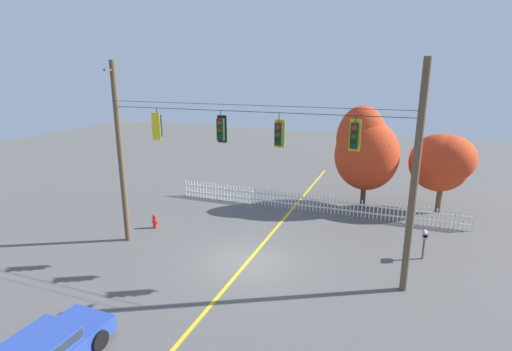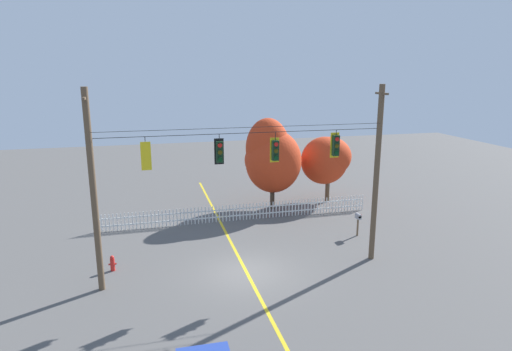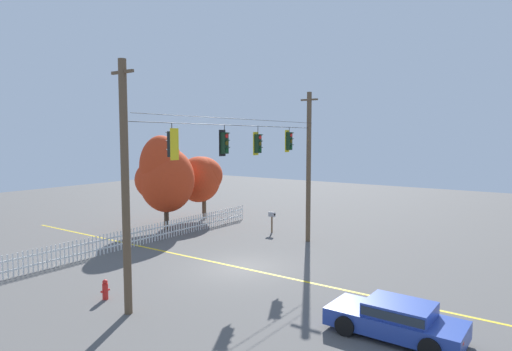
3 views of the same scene
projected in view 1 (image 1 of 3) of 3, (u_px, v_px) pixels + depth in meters
The scene contains 12 objects.
ground at pixel (248, 261), 17.94m from camera, with size 80.00×80.00×0.00m, color #565451.
lane_centerline_stripe at pixel (248, 261), 17.94m from camera, with size 0.16×36.00×0.01m, color gold.
signal_support_span at pixel (247, 165), 16.75m from camera, with size 13.64×1.10×8.94m.
traffic_signal_westbound_side at pixel (158, 126), 17.88m from camera, with size 0.43×0.38×1.44m.
traffic_signal_eastbound_side at pixel (221, 129), 16.80m from camera, with size 0.43×0.38×1.40m.
traffic_signal_northbound_secondary at pixel (279, 134), 15.91m from camera, with size 0.43×0.38×1.44m.
traffic_signal_southbound_primary at pixel (355, 136), 14.85m from camera, with size 0.43×0.38×1.37m.
white_picket_fence at pixel (311, 203), 24.20m from camera, with size 17.87×0.06×1.09m.
autumn_maple_near_fence at pixel (366, 151), 24.24m from camera, with size 3.91×3.93×6.42m.
autumn_maple_mid at pixel (443, 161), 23.56m from camera, with size 3.79×3.09×4.84m.
fire_hydrant at pixel (155, 221), 21.66m from camera, with size 0.38×0.22×0.79m.
roadside_mailbox at pixel (425, 236), 17.90m from camera, with size 0.25×0.44×1.37m.
Camera 1 is at (6.14, -15.10, 8.47)m, focal length 27.45 mm.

